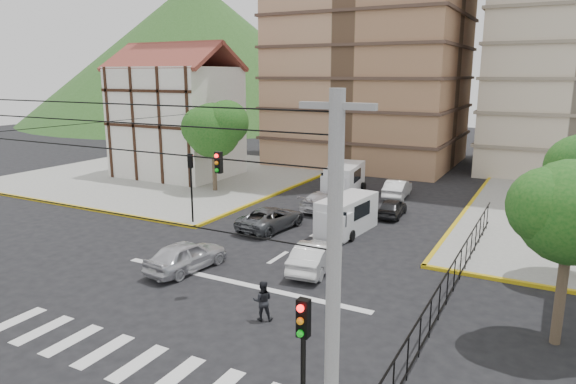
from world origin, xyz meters
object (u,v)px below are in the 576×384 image
Objects in this scene: traffic_light_se at (303,358)px; car_silver_front_left at (186,256)px; van_right_lane at (345,216)px; pedestrian_crosswalk at (263,301)px; traffic_light_nw at (191,176)px; van_left_lane at (344,180)px; car_white_front_right at (315,256)px.

car_silver_front_left is at bearing 139.93° from traffic_light_se.
pedestrian_crosswalk is at bearing -77.53° from van_right_lane.
traffic_light_se reaches higher than pedestrian_crosswalk.
traffic_light_se is 22.06m from traffic_light_nw.
traffic_light_nw is at bearing -46.20° from car_silver_front_left.
van_left_lane is at bearing 118.49° from van_right_lane.
van_right_lane is 6.32m from car_white_front_right.
van_left_lane reaches higher than pedestrian_crosswalk.
van_right_lane is 3.13× the size of pedestrian_crosswalk.
traffic_light_nw reaches higher than van_right_lane.
traffic_light_se is at bearing -45.00° from traffic_light_nw.
car_silver_front_left is at bearing -52.11° from pedestrian_crosswalk.
van_left_lane is 3.40× the size of pedestrian_crosswalk.
van_left_lane is (-3.94, 9.50, 0.08)m from van_right_lane.
traffic_light_se is 14.42m from car_silver_front_left.
van_left_lane is (5.37, 12.29, -1.96)m from traffic_light_nw.
pedestrian_crosswalk reaches higher than car_silver_front_left.
car_white_front_right is (4.89, -15.74, -0.42)m from van_left_lane.
van_right_lane is at bearing -88.13° from car_white_front_right.
traffic_light_se reaches higher than van_right_lane.
traffic_light_nw reaches higher than car_silver_front_left.
van_right_lane is 12.05m from pedestrian_crosswalk.
car_white_front_right is at bearing -113.26° from pedestrian_crosswalk.
car_white_front_right is at bearing -18.57° from traffic_light_nw.
car_silver_front_left is (4.71, -6.44, -2.36)m from traffic_light_nw.
pedestrian_crosswalk reaches higher than car_white_front_right.
van_left_lane is at bearing -103.55° from pedestrian_crosswalk.
van_left_lane is 1.24× the size of car_white_front_right.
van_left_lane is (-10.23, 27.89, -1.96)m from traffic_light_se.
car_silver_front_left is 6.30m from car_white_front_right.
traffic_light_se is 19.55m from van_right_lane.
van_right_lane is 10.32m from car_silver_front_left.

